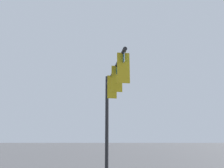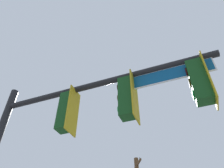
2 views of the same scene
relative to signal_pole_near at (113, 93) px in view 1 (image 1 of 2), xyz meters
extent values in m
cylinder|color=black|center=(-2.52, -0.38, -1.37)|extent=(0.22, 0.22, 6.07)
cylinder|color=black|center=(0.45, 0.07, 1.07)|extent=(5.97, 1.07, 0.17)
cube|color=gold|center=(-0.25, -0.04, 0.40)|extent=(0.11, 0.52, 1.30)
cube|color=#144719|center=(-0.44, -0.07, 0.40)|extent=(0.40, 0.37, 1.10)
cylinder|color=#144719|center=(-0.44, -0.07, 1.01)|extent=(0.04, 0.04, 0.12)
cylinder|color=#340503|center=(-0.63, -0.10, 0.73)|extent=(0.06, 0.22, 0.22)
cylinder|color=#392D05|center=(-0.63, -0.10, 0.40)|extent=(0.06, 0.22, 0.22)
cylinder|color=green|center=(-0.63, -0.10, 0.07)|extent=(0.06, 0.22, 0.22)
cube|color=gold|center=(1.39, 0.21, 0.40)|extent=(0.11, 0.52, 1.30)
cube|color=#144719|center=(1.20, 0.18, 0.40)|extent=(0.40, 0.37, 1.10)
cylinder|color=#144719|center=(1.20, 0.18, 1.01)|extent=(0.04, 0.04, 0.12)
cylinder|color=#340503|center=(1.00, 0.15, 0.73)|extent=(0.06, 0.22, 0.22)
cylinder|color=#392D05|center=(1.00, 0.15, 0.40)|extent=(0.06, 0.22, 0.22)
cylinder|color=green|center=(1.00, 0.15, 0.07)|extent=(0.06, 0.22, 0.22)
cube|color=gold|center=(3.02, 0.46, 0.40)|extent=(0.11, 0.52, 1.30)
cube|color=#144719|center=(2.83, 0.43, 0.40)|extent=(0.40, 0.37, 1.10)
cylinder|color=#144719|center=(2.83, 0.43, 1.01)|extent=(0.04, 0.04, 0.12)
cylinder|color=#340503|center=(2.63, 0.40, 0.73)|extent=(0.06, 0.22, 0.22)
cylinder|color=#392D05|center=(2.63, 0.40, 0.40)|extent=(0.06, 0.22, 0.22)
cylinder|color=green|center=(2.63, 0.40, 0.07)|extent=(0.06, 0.22, 0.22)
cube|color=#0A4C7F|center=(2.20, 0.33, 0.80)|extent=(2.06, 0.35, 0.34)
cube|color=white|center=(2.20, 0.33, 0.80)|extent=(2.12, 0.34, 0.40)
camera|label=1|loc=(11.49, 0.07, -2.49)|focal=35.00mm
camera|label=2|loc=(2.96, -3.61, -2.73)|focal=35.00mm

